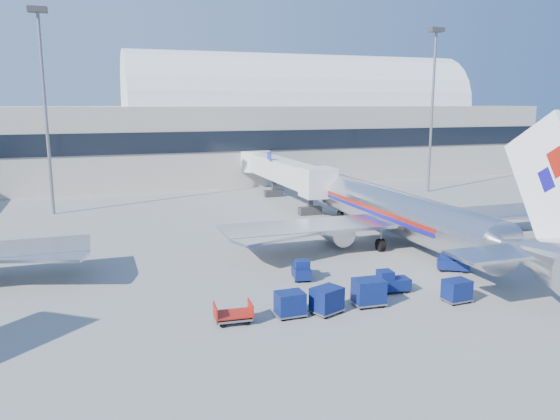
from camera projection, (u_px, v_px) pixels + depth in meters
name	position (u px, v px, depth m)	size (l,w,h in m)	color
ground	(317.00, 271.00, 41.05)	(260.00, 260.00, 0.00)	gray
terminal	(103.00, 135.00, 87.15)	(170.00, 28.15, 21.00)	#B2AA9E
airliner_main	(402.00, 214.00, 47.88)	(32.00, 37.26, 12.07)	silver
jetbridge_near	(279.00, 170.00, 71.32)	(4.40, 27.50, 6.25)	silver
mast_west	(43.00, 82.00, 59.63)	(2.00, 1.20, 22.60)	slate
mast_east	(433.00, 86.00, 75.67)	(2.00, 1.20, 22.60)	slate
barrier_near	(494.00, 240.00, 48.60)	(3.00, 0.55, 0.90)	#9E9E96
barrier_mid	(524.00, 237.00, 49.66)	(3.00, 0.55, 0.90)	#9E9E96
barrier_far	(552.00, 235.00, 50.72)	(3.00, 0.55, 0.90)	#9E9E96
tug_lead	(391.00, 282.00, 36.44)	(2.43, 1.36, 1.53)	#0A1752
tug_right	(452.00, 262.00, 41.12)	(2.58, 2.18, 1.51)	#0A1752
tug_left	(301.00, 270.00, 39.19)	(1.64, 2.51, 1.51)	#0A1752
cart_train_a	(369.00, 292.00, 33.94)	(2.01, 1.58, 1.71)	#0A1752
cart_train_b	(327.00, 300.00, 32.69)	(2.22, 1.98, 1.61)	#0A1752
cart_train_c	(290.00, 304.00, 32.20)	(1.74, 1.34, 1.52)	#0A1752
cart_solo_near	(457.00, 290.00, 34.58)	(1.73, 1.36, 1.46)	#0A1752
cart_solo_far	(556.00, 267.00, 39.24)	(2.26, 2.09, 1.60)	#0A1752
cart_open_red	(234.00, 316.00, 31.37)	(2.26, 1.67, 0.58)	slate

